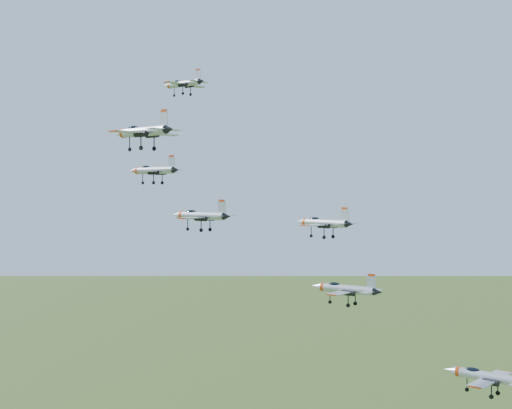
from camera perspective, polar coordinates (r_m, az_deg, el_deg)
The scene contains 7 objects.
jet_lead at distance 142.82m, azimuth -5.88°, elevation 9.60°, with size 11.51×9.45×3.09m.
jet_left_high at distance 128.32m, azimuth -8.23°, elevation 2.73°, with size 12.16×10.05×3.25m.
jet_right_high at distance 104.26m, azimuth -9.11°, elevation 5.80°, with size 13.30×10.96×3.56m.
jet_left_low at distance 118.38m, azimuth 5.40°, elevation -1.45°, with size 12.47×10.39×3.33m.
jet_right_low at distance 104.53m, azimuth -4.50°, elevation -0.88°, with size 11.19×9.26×2.99m.
jet_trail at distance 102.67m, azimuth 7.14°, elevation -6.70°, with size 11.43×9.44×3.06m.
jet_extra at distance 105.57m, azimuth 17.93°, elevation -12.94°, with size 12.67×10.39×3.40m.
Camera 1 is at (81.31, -89.79, 121.91)m, focal length 50.00 mm.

